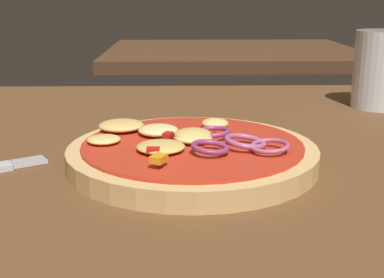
% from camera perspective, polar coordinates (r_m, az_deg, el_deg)
% --- Properties ---
extents(dining_table, '(1.13, 0.90, 0.03)m').
position_cam_1_polar(dining_table, '(0.50, -2.67, -4.96)').
color(dining_table, brown).
rests_on(dining_table, ground).
extents(pizza, '(0.24, 0.24, 0.03)m').
position_cam_1_polar(pizza, '(0.50, -0.13, -1.46)').
color(pizza, tan).
rests_on(pizza, dining_table).
extents(beer_glass, '(0.08, 0.08, 0.11)m').
position_cam_1_polar(beer_glass, '(0.80, 20.20, 6.65)').
color(beer_glass, silver).
rests_on(beer_glass, dining_table).
extents(background_table, '(0.73, 0.60, 0.03)m').
position_cam_1_polar(background_table, '(1.57, 4.46, 9.30)').
color(background_table, '#4C301C').
rests_on(background_table, ground).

